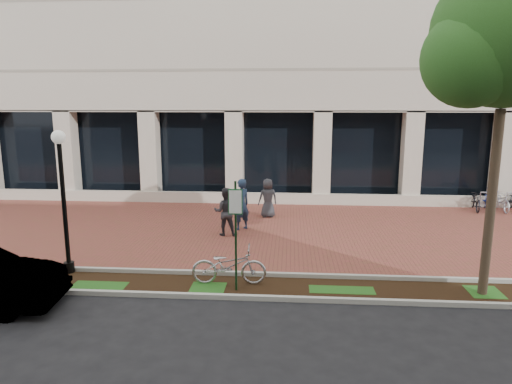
# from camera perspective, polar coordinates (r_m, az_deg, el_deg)

# --- Properties ---
(ground) EXTENTS (120.00, 120.00, 0.00)m
(ground) POSITION_cam_1_polar(r_m,az_deg,el_deg) (16.66, 2.21, -4.84)
(ground) COLOR black
(ground) RESTS_ON ground
(brick_plaza) EXTENTS (40.00, 9.00, 0.01)m
(brick_plaza) POSITION_cam_1_polar(r_m,az_deg,el_deg) (16.66, 2.21, -4.82)
(brick_plaza) COLOR brown
(brick_plaza) RESTS_ON ground
(planting_strip) EXTENTS (40.00, 1.50, 0.01)m
(planting_strip) POSITION_cam_1_polar(r_m,az_deg,el_deg) (11.70, 1.24, -11.85)
(planting_strip) COLOR black
(planting_strip) RESTS_ON ground
(curb_plaza_side) EXTENTS (40.00, 0.12, 0.12)m
(curb_plaza_side) POSITION_cam_1_polar(r_m,az_deg,el_deg) (12.37, 1.43, -10.27)
(curb_plaza_side) COLOR #AAAAA1
(curb_plaza_side) RESTS_ON ground
(curb_street_side) EXTENTS (40.00, 0.12, 0.12)m
(curb_street_side) POSITION_cam_1_polar(r_m,az_deg,el_deg) (10.99, 1.02, -13.11)
(curb_street_side) COLOR #AAAAA1
(curb_street_side) RESTS_ON ground
(near_office_building) EXTENTS (40.00, 12.12, 16.00)m
(near_office_building) POSITION_cam_1_polar(r_m,az_deg,el_deg) (27.05, 3.27, 22.75)
(near_office_building) COLOR beige
(near_office_building) RESTS_ON ground
(parking_sign) EXTENTS (0.34, 0.07, 2.75)m
(parking_sign) POSITION_cam_1_polar(r_m,az_deg,el_deg) (10.99, -2.56, -3.92)
(parking_sign) COLOR #153B1B
(parking_sign) RESTS_ON ground
(lamppost) EXTENTS (0.36, 0.36, 3.87)m
(lamppost) POSITION_cam_1_polar(r_m,az_deg,el_deg) (13.10, -22.97, -0.21)
(lamppost) COLOR black
(lamppost) RESTS_ON ground
(street_tree) EXTENTS (3.96, 3.30, 7.73)m
(street_tree) POSITION_cam_1_polar(r_m,az_deg,el_deg) (11.89, 29.11, 16.04)
(street_tree) COLOR #4A382A
(street_tree) RESTS_ON ground
(locked_bicycle) EXTENTS (1.94, 0.76, 1.00)m
(locked_bicycle) POSITION_cam_1_polar(r_m,az_deg,el_deg) (11.77, -3.40, -9.13)
(locked_bicycle) COLOR #B3B4B8
(locked_bicycle) RESTS_ON ground
(pedestrian_left) EXTENTS (0.82, 0.79, 1.89)m
(pedestrian_left) POSITION_cam_1_polar(r_m,az_deg,el_deg) (16.56, -1.87, -1.56)
(pedestrian_left) COLOR #1E2F4B
(pedestrian_left) RESTS_ON ground
(pedestrian_mid) EXTENTS (0.85, 0.68, 1.69)m
(pedestrian_mid) POSITION_cam_1_polar(r_m,az_deg,el_deg) (15.91, -3.83, -2.46)
(pedestrian_mid) COLOR #2A2A2F
(pedestrian_mid) RESTS_ON ground
(pedestrian_right) EXTENTS (0.90, 0.73, 1.59)m
(pedestrian_right) POSITION_cam_1_polar(r_m,az_deg,el_deg) (18.40, 1.48, -0.76)
(pedestrian_right) COLOR #2D2E32
(pedestrian_right) RESTS_ON ground
(bike_rack_cluster) EXTENTS (3.48, 1.74, 0.97)m
(bike_rack_cluster) POSITION_cam_1_polar(r_m,az_deg,el_deg) (22.34, 29.02, -0.93)
(bike_rack_cluster) COLOR black
(bike_rack_cluster) RESTS_ON ground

